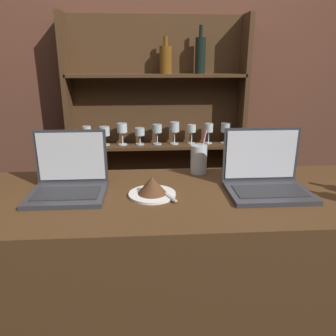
# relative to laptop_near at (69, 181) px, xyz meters

# --- Properties ---
(bar_counter) EXTENTS (1.93, 0.65, 1.05)m
(bar_counter) POSITION_rel_laptop_near_xyz_m (0.42, -0.04, -0.58)
(bar_counter) COLOR #4C3019
(bar_counter) RESTS_ON ground_plane
(back_wall) EXTENTS (7.00, 0.06, 2.70)m
(back_wall) POSITION_rel_laptop_near_xyz_m (0.42, 1.03, 0.25)
(back_wall) COLOR brown
(back_wall) RESTS_ON ground_plane
(back_shelf) EXTENTS (1.17, 0.18, 1.84)m
(back_shelf) POSITION_rel_laptop_near_xyz_m (0.39, 0.95, -0.14)
(back_shelf) COLOR #472D19
(back_shelf) RESTS_ON ground_plane
(laptop_near) EXTENTS (0.29, 0.25, 0.24)m
(laptop_near) POSITION_rel_laptop_near_xyz_m (0.00, 0.00, 0.00)
(laptop_near) COLOR #333338
(laptop_near) RESTS_ON bar_counter
(laptop_far) EXTENTS (0.32, 0.25, 0.25)m
(laptop_far) POSITION_rel_laptop_near_xyz_m (0.80, -0.03, 0.00)
(laptop_far) COLOR #333338
(laptop_far) RESTS_ON bar_counter
(cake_plate) EXTENTS (0.19, 0.19, 0.08)m
(cake_plate) POSITION_rel_laptop_near_xyz_m (0.33, -0.05, -0.02)
(cake_plate) COLOR white
(cake_plate) RESTS_ON bar_counter
(water_glass) EXTENTS (0.08, 0.08, 0.21)m
(water_glass) POSITION_rel_laptop_near_xyz_m (0.56, 0.21, 0.02)
(water_glass) COLOR silver
(water_glass) RESTS_ON bar_counter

